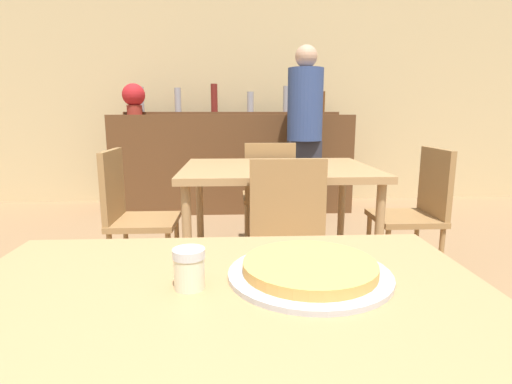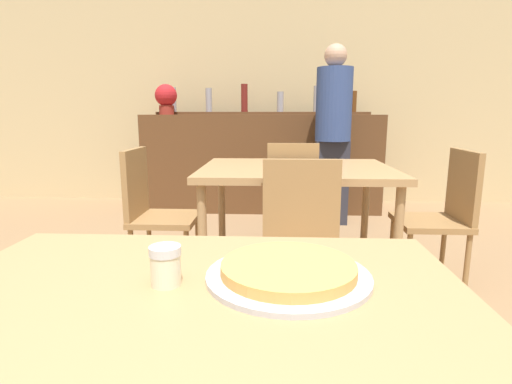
{
  "view_description": "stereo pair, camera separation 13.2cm",
  "coord_description": "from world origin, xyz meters",
  "px_view_note": "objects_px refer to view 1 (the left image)",
  "views": [
    {
      "loc": [
        0.03,
        -0.75,
        1.08
      ],
      "look_at": [
        0.09,
        0.55,
        0.83
      ],
      "focal_mm": 28.0,
      "sensor_mm": 36.0,
      "label": 1
    },
    {
      "loc": [
        0.16,
        -0.75,
        1.08
      ],
      "look_at": [
        0.09,
        0.55,
        0.83
      ],
      "focal_mm": 28.0,
      "sensor_mm": 36.0,
      "label": 2
    }
  ],
  "objects_px": {
    "chair_far_side_back": "(269,190)",
    "cheese_shaker": "(189,268)",
    "chair_far_side_front": "(290,238)",
    "chair_far_side_right": "(418,206)",
    "chair_far_side_left": "(131,210)",
    "potted_plant": "(134,97)",
    "pizza_tray": "(310,270)",
    "person_standing": "(305,129)"
  },
  "relations": [
    {
      "from": "chair_far_side_back",
      "to": "pizza_tray",
      "type": "relative_size",
      "value": 2.39
    },
    {
      "from": "chair_far_side_front",
      "to": "potted_plant",
      "type": "relative_size",
      "value": 2.64
    },
    {
      "from": "cheese_shaker",
      "to": "person_standing",
      "type": "xyz_separation_m",
      "value": [
        0.78,
        3.12,
        0.16
      ]
    },
    {
      "from": "person_standing",
      "to": "potted_plant",
      "type": "distance_m",
      "value": 1.86
    },
    {
      "from": "chair_far_side_right",
      "to": "potted_plant",
      "type": "height_order",
      "value": "potted_plant"
    },
    {
      "from": "person_standing",
      "to": "chair_far_side_back",
      "type": "bearing_deg",
      "value": -116.39
    },
    {
      "from": "chair_far_side_back",
      "to": "person_standing",
      "type": "bearing_deg",
      "value": -116.39
    },
    {
      "from": "chair_far_side_front",
      "to": "person_standing",
      "type": "height_order",
      "value": "person_standing"
    },
    {
      "from": "chair_far_side_left",
      "to": "pizza_tray",
      "type": "bearing_deg",
      "value": -153.3
    },
    {
      "from": "chair_far_side_right",
      "to": "chair_far_side_front",
      "type": "bearing_deg",
      "value": -55.86
    },
    {
      "from": "chair_far_side_right",
      "to": "cheese_shaker",
      "type": "height_order",
      "value": "chair_far_side_right"
    },
    {
      "from": "chair_far_side_left",
      "to": "cheese_shaker",
      "type": "distance_m",
      "value": 1.77
    },
    {
      "from": "pizza_tray",
      "to": "chair_far_side_right",
      "type": "bearing_deg",
      "value": 58.03
    },
    {
      "from": "pizza_tray",
      "to": "potted_plant",
      "type": "distance_m",
      "value": 3.85
    },
    {
      "from": "chair_far_side_back",
      "to": "chair_far_side_right",
      "type": "relative_size",
      "value": 1.0
    },
    {
      "from": "chair_far_side_right",
      "to": "potted_plant",
      "type": "distance_m",
      "value": 3.1
    },
    {
      "from": "cheese_shaker",
      "to": "person_standing",
      "type": "relative_size",
      "value": 0.05
    },
    {
      "from": "chair_far_side_back",
      "to": "potted_plant",
      "type": "distance_m",
      "value": 2.06
    },
    {
      "from": "chair_far_side_left",
      "to": "person_standing",
      "type": "relative_size",
      "value": 0.5
    },
    {
      "from": "pizza_tray",
      "to": "chair_far_side_front",
      "type": "bearing_deg",
      "value": 84.4
    },
    {
      "from": "pizza_tray",
      "to": "person_standing",
      "type": "distance_m",
      "value": 3.13
    },
    {
      "from": "cheese_shaker",
      "to": "potted_plant",
      "type": "distance_m",
      "value": 3.81
    },
    {
      "from": "chair_far_side_right",
      "to": "pizza_tray",
      "type": "bearing_deg",
      "value": -31.97
    },
    {
      "from": "chair_far_side_right",
      "to": "cheese_shaker",
      "type": "relative_size",
      "value": 10.17
    },
    {
      "from": "pizza_tray",
      "to": "cheese_shaker",
      "type": "height_order",
      "value": "cheese_shaker"
    },
    {
      "from": "chair_far_side_back",
      "to": "chair_far_side_right",
      "type": "distance_m",
      "value": 1.1
    },
    {
      "from": "chair_far_side_back",
      "to": "cheese_shaker",
      "type": "distance_m",
      "value": 2.32
    },
    {
      "from": "chair_far_side_left",
      "to": "cheese_shaker",
      "type": "relative_size",
      "value": 10.17
    },
    {
      "from": "chair_far_side_back",
      "to": "chair_far_side_right",
      "type": "height_order",
      "value": "same"
    },
    {
      "from": "chair_far_side_left",
      "to": "cheese_shaker",
      "type": "xyz_separation_m",
      "value": [
        0.55,
        -1.66,
        0.28
      ]
    },
    {
      "from": "chair_far_side_front",
      "to": "chair_far_side_right",
      "type": "relative_size",
      "value": 1.0
    },
    {
      "from": "chair_far_side_front",
      "to": "pizza_tray",
      "type": "height_order",
      "value": "chair_far_side_front"
    },
    {
      "from": "person_standing",
      "to": "chair_far_side_front",
      "type": "bearing_deg",
      "value": -101.37
    },
    {
      "from": "chair_far_side_right",
      "to": "potted_plant",
      "type": "bearing_deg",
      "value": -131.52
    },
    {
      "from": "cheese_shaker",
      "to": "person_standing",
      "type": "bearing_deg",
      "value": 76.06
    },
    {
      "from": "chair_far_side_right",
      "to": "chair_far_side_left",
      "type": "bearing_deg",
      "value": -90.0
    },
    {
      "from": "chair_far_side_front",
      "to": "cheese_shaker",
      "type": "xyz_separation_m",
      "value": [
        -0.36,
        -1.04,
        0.28
      ]
    },
    {
      "from": "chair_far_side_left",
      "to": "potted_plant",
      "type": "xyz_separation_m",
      "value": [
        -0.43,
        1.99,
        0.76
      ]
    },
    {
      "from": "chair_far_side_left",
      "to": "cheese_shaker",
      "type": "height_order",
      "value": "chair_far_side_left"
    },
    {
      "from": "cheese_shaker",
      "to": "chair_far_side_right",
      "type": "bearing_deg",
      "value": 52.63
    },
    {
      "from": "chair_far_side_right",
      "to": "person_standing",
      "type": "relative_size",
      "value": 0.5
    },
    {
      "from": "chair_far_side_front",
      "to": "chair_far_side_back",
      "type": "height_order",
      "value": "same"
    }
  ]
}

